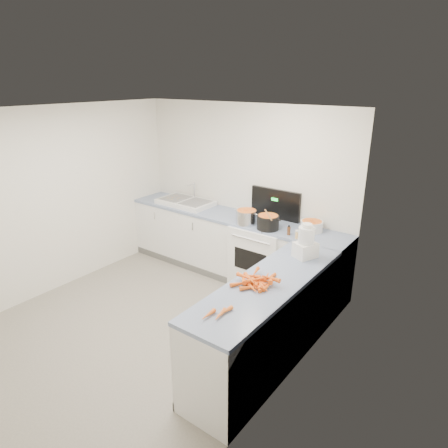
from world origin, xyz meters
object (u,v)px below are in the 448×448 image
Objects in this scene: black_pot at (268,223)px; food_processor at (306,243)px; steel_pot at (246,218)px; mixing_bowl at (312,226)px; stove at (263,254)px; spice_jar at (297,235)px; sink at (186,202)px; extract_bottle at (289,231)px.

black_pot is 0.74× the size of food_processor.
steel_pot is 1.01× the size of mixing_bowl.
stove is 0.59m from black_pot.
mixing_bowl is 3.10× the size of spice_jar.
sink reaches higher than steel_pot.
extract_bottle is (0.66, -0.03, -0.03)m from steel_pot.
sink is 2.09m from mixing_bowl.
mixing_bowl is (2.09, 0.12, 0.03)m from sink.
food_processor reaches higher than spice_jar.
stove reaches higher than mixing_bowl.
sink is 2.07m from spice_jar.
steel_pot reaches higher than extract_bottle.
spice_jar is at bearing -8.48° from black_pot.
sink reaches higher than spice_jar.
sink is 1.27m from steel_pot.
extract_bottle is (1.92, -0.19, 0.02)m from sink.
spice_jar is (0.61, -0.22, 0.51)m from stove.
steel_pot reaches higher than black_pot.
stove is 0.60m from steel_pot.
spice_jar is (-0.03, -0.35, -0.02)m from mixing_bowl.
spice_jar is (0.14, -0.04, -0.01)m from extract_bottle.
food_processor reaches higher than black_pot.
sink is at bearing 164.15° from food_processor.
food_processor is (0.78, -0.51, 0.08)m from black_pot.
extract_bottle is (0.47, -0.18, 0.52)m from stove.
black_pot is 0.94m from food_processor.
stove reaches higher than steel_pot.
black_pot is at bearing -45.98° from stove.
sink is 1.93m from extract_bottle.
food_processor is (0.29, -0.79, 0.10)m from mixing_bowl.
steel_pot is (-0.19, -0.15, 0.55)m from stove.
extract_bottle is 0.27× the size of food_processor.
mixing_bowl is at bearing 18.65° from steel_pot.
black_pot is 0.47m from spice_jar.
stove is at bearing 37.52° from steel_pot.
stove is at bearing 160.15° from spice_jar.
mixing_bowl is (0.49, 0.28, -0.02)m from black_pot.
spice_jar is at bearing -94.16° from mixing_bowl.
stove is at bearing 144.60° from food_processor.
stove is 0.84m from mixing_bowl.
steel_pot is 0.66m from extract_bottle.
mixing_bowl is 0.35m from extract_bottle.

